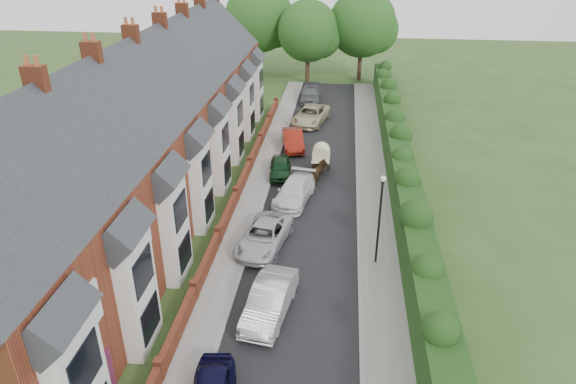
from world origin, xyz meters
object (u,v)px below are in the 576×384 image
lamppost (380,209)px  horse_cart (321,156)px  car_silver_a (270,300)px  car_silver_b (264,236)px  car_white (294,191)px  horse (319,173)px  car_green (280,168)px  car_grey (310,94)px  car_red (293,140)px  car_beige (311,115)px

lamppost → horse_cart: lamppost is taller
car_silver_a → car_silver_b: size_ratio=0.95×
car_white → horse: 3.21m
car_green → car_grey: bearing=81.3°
car_white → car_green: (-1.40, 3.79, -0.07)m
car_red → horse_cart: 5.06m
car_grey → car_silver_a: bearing=-90.9°
lamppost → car_silver_b: size_ratio=1.05×
horse_cart → horse: bearing=-90.0°
car_silver_a → car_white: car_silver_a is taller
lamppost → car_red: bearing=110.9°
horse_cart → car_grey: bearing=96.5°
lamppost → car_green: size_ratio=1.37×
car_beige → horse_cart: 10.73m
car_silver_a → car_red: size_ratio=1.05×
car_silver_a → car_beige: car_silver_a is taller
car_white → car_grey: size_ratio=0.99×
car_silver_b → car_green: bearing=101.6°
car_beige → horse_cart: horse_cart is taller
car_silver_b → car_red: bearing=99.7°
car_silver_a → horse_cart: size_ratio=1.58×
car_beige → lamppost: bearing=-64.7°
car_silver_b → horse: bearing=82.9°
car_grey → horse_cart: bearing=-85.3°
car_silver_a → horse: 14.14m
car_green → car_beige: bearing=77.1°
car_white → car_grey: bearing=101.8°
car_silver_b → car_green: 9.39m
car_silver_a → car_silver_b: 5.71m
horse_cart → car_beige: bearing=97.9°
car_white → car_silver_a: bearing=-79.7°
car_green → horse: (2.87, -0.93, 0.14)m
car_silver_b → horse_cart: horse_cart is taller
car_grey → horse_cart: 17.68m
car_green → car_red: (0.37, 5.42, 0.09)m
car_silver_b → car_grey: bearing=98.9°
car_green → horse_cart: 3.11m
car_silver_b → car_grey: (0.62, 28.00, 0.03)m
car_silver_a → car_silver_b: (-1.13, 5.60, -0.09)m
car_green → car_grey: car_grey is taller
car_silver_a → horse_cart: 16.12m
car_green → car_red: bearing=80.1°
horse → car_silver_b: bearing=80.8°
car_beige → car_white: bearing=-77.5°
car_silver_a → car_silver_b: car_silver_a is taller
car_red → car_grey: size_ratio=0.90×
lamppost → car_white: 8.68m
car_red → horse: bearing=-79.0°
lamppost → car_beige: size_ratio=0.94×
car_white → car_green: size_ratio=1.29×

